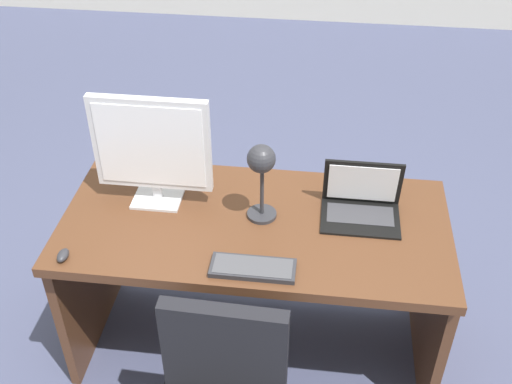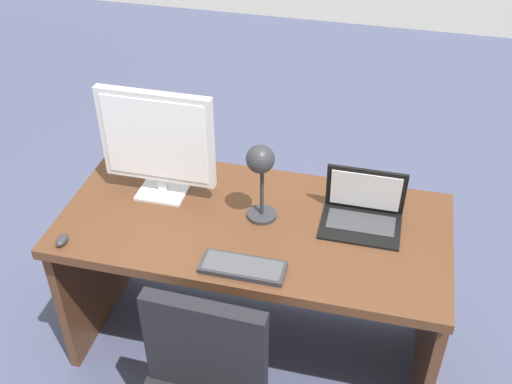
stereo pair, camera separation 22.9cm
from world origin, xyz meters
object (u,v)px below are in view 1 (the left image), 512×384
desk (256,252)px  monitor (152,147)px  keyboard (253,268)px  mouse (63,255)px  laptop (362,198)px  desk_lamp (261,168)px

desk → monitor: monitor is taller
desk → keyboard: size_ratio=4.98×
keyboard → mouse: bearing=-178.0°
desk → keyboard: (0.03, -0.32, 0.22)m
keyboard → desk: bearing=94.9°
laptop → keyboard: 0.56m
laptop → desk_lamp: 0.45m
desk → keyboard: 0.39m
desk → monitor: 0.64m
laptop → mouse: (-1.10, -0.42, -0.05)m
desk → laptop: size_ratio=4.95×
keyboard → monitor: bearing=140.7°
desk → monitor: (-0.42, 0.05, 0.47)m
monitor → mouse: size_ratio=6.74×
desk_lamp → desk: bearing=128.3°
desk → laptop: (0.42, 0.08, 0.28)m
desk → monitor: bearing=173.7°
mouse → desk_lamp: size_ratio=0.20×
keyboard → desk_lamp: bearing=90.8°
desk → mouse: 0.80m
monitor → laptop: (0.84, 0.03, -0.20)m
monitor → mouse: bearing=-123.7°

